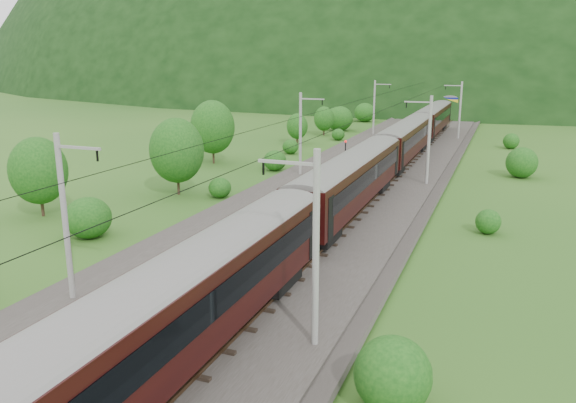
% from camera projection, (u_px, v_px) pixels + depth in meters
% --- Properties ---
extents(ground, '(600.00, 600.00, 0.00)m').
position_uv_depth(ground, '(184.00, 324.00, 25.13)').
color(ground, '#245319').
rests_on(ground, ground).
extents(railbed, '(14.00, 220.00, 0.30)m').
position_uv_depth(railbed, '(271.00, 251.00, 34.10)').
color(railbed, '#38332D').
rests_on(railbed, ground).
extents(track_left, '(2.40, 220.00, 0.27)m').
position_uv_depth(track_left, '(236.00, 243.00, 34.90)').
color(track_left, brown).
rests_on(track_left, railbed).
extents(track_right, '(2.40, 220.00, 0.27)m').
position_uv_depth(track_right, '(308.00, 253.00, 33.20)').
color(track_right, brown).
rests_on(track_right, railbed).
extents(catenary_left, '(2.54, 192.28, 8.00)m').
position_uv_depth(catenary_left, '(301.00, 132.00, 55.01)').
color(catenary_left, gray).
rests_on(catenary_left, railbed).
extents(catenary_right, '(2.54, 192.28, 8.00)m').
position_uv_depth(catenary_right, '(428.00, 138.00, 50.69)').
color(catenary_right, gray).
rests_on(catenary_right, railbed).
extents(overhead_wires, '(4.83, 198.00, 0.03)m').
position_uv_depth(overhead_wires, '(270.00, 138.00, 32.37)').
color(overhead_wires, black).
rests_on(overhead_wires, ground).
extents(mountain_main, '(504.00, 360.00, 244.00)m').
position_uv_depth(mountain_main, '(483.00, 83.00, 259.52)').
color(mountain_main, black).
rests_on(mountain_main, ground).
extents(mountain_ridge, '(336.00, 280.00, 132.00)m').
position_uv_depth(mountain_ridge, '(276.00, 77.00, 337.97)').
color(mountain_ridge, black).
rests_on(mountain_ridge, ground).
extents(train, '(2.97, 142.76, 5.16)m').
position_uv_depth(train, '(384.00, 149.00, 51.07)').
color(train, black).
rests_on(train, ground).
extents(hazard_post_near, '(0.14, 0.14, 1.34)m').
position_uv_depth(hazard_post_near, '(397.00, 140.00, 73.72)').
color(hazard_post_near, red).
rests_on(hazard_post_near, railbed).
extents(hazard_post_far, '(0.18, 0.18, 1.71)m').
position_uv_depth(hazard_post_far, '(402.00, 141.00, 71.83)').
color(hazard_post_far, red).
rests_on(hazard_post_far, railbed).
extents(signal, '(0.24, 0.24, 2.16)m').
position_uv_depth(signal, '(345.00, 148.00, 63.64)').
color(signal, black).
rests_on(signal, railbed).
extents(vegetation_left, '(12.82, 142.20, 7.04)m').
position_uv_depth(vegetation_left, '(156.00, 163.00, 47.78)').
color(vegetation_left, '#134412').
rests_on(vegetation_left, ground).
extents(vegetation_right, '(7.27, 100.64, 2.76)m').
position_uv_depth(vegetation_right, '(477.00, 317.00, 23.06)').
color(vegetation_right, '#134412').
rests_on(vegetation_right, ground).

